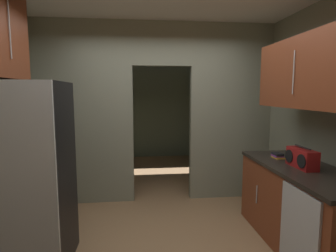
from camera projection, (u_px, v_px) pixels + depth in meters
kitchen_partition at (155, 108)px, 4.20m from camera, size 3.62×0.12×2.73m
adjoining_room_shell at (150, 107)px, 6.24m from camera, size 3.62×3.03×2.73m
refrigerator at (21, 177)px, 2.59m from camera, size 0.86×0.76×1.78m
lower_cabinet_run at (302, 208)px, 2.95m from camera, size 0.70×1.73×0.89m
dishwasher at (298, 236)px, 2.44m from camera, size 0.02×0.56×0.83m
upper_cabinet_counterside at (311, 72)px, 2.78m from camera, size 0.36×1.56×0.73m
boombox at (302, 158)px, 2.89m from camera, size 0.16×0.38×0.23m
book_stack at (278, 156)px, 3.32m from camera, size 0.12×0.16×0.06m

